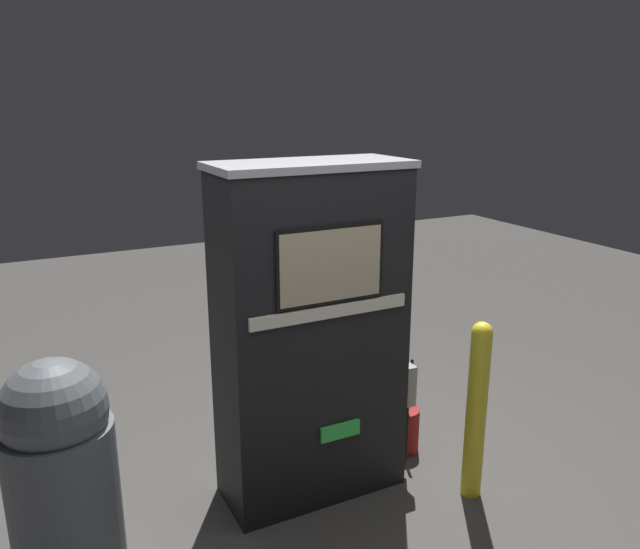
# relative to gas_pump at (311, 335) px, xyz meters

# --- Properties ---
(ground_plane) EXTENTS (14.00, 14.00, 0.00)m
(ground_plane) POSITION_rel_gas_pump_xyz_m (-0.00, -0.23, -0.98)
(ground_plane) COLOR #423F3D
(gas_pump) EXTENTS (1.14, 0.50, 1.95)m
(gas_pump) POSITION_rel_gas_pump_xyz_m (0.00, 0.00, 0.00)
(gas_pump) COLOR black
(gas_pump) RESTS_ON ground_plane
(safety_bollard) EXTENTS (0.12, 0.12, 1.08)m
(safety_bollard) POSITION_rel_gas_pump_xyz_m (0.81, -0.50, -0.41)
(safety_bollard) COLOR yellow
(safety_bollard) RESTS_ON ground_plane
(trash_bin) EXTENTS (0.51, 0.51, 1.15)m
(trash_bin) POSITION_rel_gas_pump_xyz_m (-1.37, -0.15, -0.39)
(trash_bin) COLOR #51565B
(trash_bin) RESTS_ON ground_plane
(squeegee_bucket) EXTENTS (0.23, 0.23, 0.66)m
(squeegee_bucket) POSITION_rel_gas_pump_xyz_m (0.72, 0.10, -0.83)
(squeegee_bucket) COLOR maroon
(squeegee_bucket) RESTS_ON ground_plane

